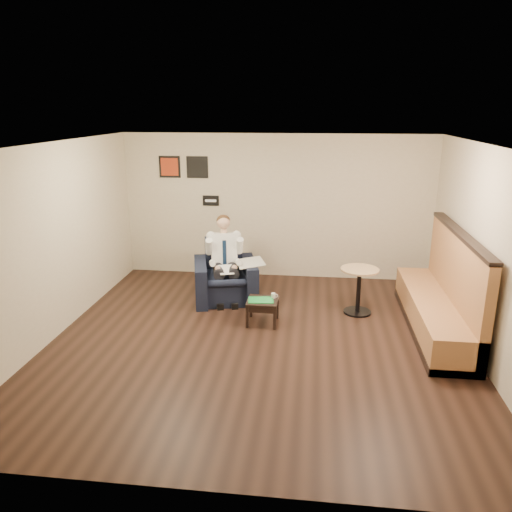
# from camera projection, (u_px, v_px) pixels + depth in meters

# --- Properties ---
(ground) EXTENTS (6.00, 6.00, 0.00)m
(ground) POSITION_uv_depth(u_px,v_px,m) (259.00, 341.00, 7.26)
(ground) COLOR black
(ground) RESTS_ON ground
(wall_back) EXTENTS (6.00, 0.02, 2.80)m
(wall_back) POSITION_uv_depth(u_px,v_px,m) (277.00, 207.00, 9.71)
(wall_back) COLOR beige
(wall_back) RESTS_ON ground
(wall_front) EXTENTS (6.00, 0.02, 2.80)m
(wall_front) POSITION_uv_depth(u_px,v_px,m) (217.00, 350.00, 4.00)
(wall_front) COLOR beige
(wall_front) RESTS_ON ground
(wall_left) EXTENTS (0.02, 6.00, 2.80)m
(wall_left) POSITION_uv_depth(u_px,v_px,m) (53.00, 242.00, 7.20)
(wall_left) COLOR beige
(wall_left) RESTS_ON ground
(wall_right) EXTENTS (0.02, 6.00, 2.80)m
(wall_right) POSITION_uv_depth(u_px,v_px,m) (487.00, 256.00, 6.51)
(wall_right) COLOR beige
(wall_right) RESTS_ON ground
(ceiling) EXTENTS (6.00, 6.00, 0.02)m
(ceiling) POSITION_uv_depth(u_px,v_px,m) (259.00, 145.00, 6.46)
(ceiling) COLOR white
(ceiling) RESTS_ON wall_back
(seating_sign) EXTENTS (0.32, 0.02, 0.20)m
(seating_sign) POSITION_uv_depth(u_px,v_px,m) (211.00, 201.00, 9.82)
(seating_sign) COLOR black
(seating_sign) RESTS_ON wall_back
(art_print_left) EXTENTS (0.42, 0.03, 0.42)m
(art_print_left) POSITION_uv_depth(u_px,v_px,m) (170.00, 167.00, 9.72)
(art_print_left) COLOR #B13415
(art_print_left) RESTS_ON wall_back
(art_print_right) EXTENTS (0.42, 0.03, 0.42)m
(art_print_right) POSITION_uv_depth(u_px,v_px,m) (197.00, 167.00, 9.66)
(art_print_right) COLOR black
(art_print_right) RESTS_ON wall_back
(armchair) EXTENTS (1.29, 1.29, 1.02)m
(armchair) POSITION_uv_depth(u_px,v_px,m) (225.00, 272.00, 8.70)
(armchair) COLOR black
(armchair) RESTS_ON ground
(seated_man) EXTENTS (0.89, 1.14, 1.40)m
(seated_man) POSITION_uv_depth(u_px,v_px,m) (226.00, 264.00, 8.52)
(seated_man) COLOR silver
(seated_man) RESTS_ON armchair
(lap_papers) EXTENTS (0.33, 0.39, 0.01)m
(lap_papers) POSITION_uv_depth(u_px,v_px,m) (226.00, 270.00, 8.43)
(lap_papers) COLOR white
(lap_papers) RESTS_ON seated_man
(newspaper) EXTENTS (0.59, 0.66, 0.01)m
(newspaper) POSITION_uv_depth(u_px,v_px,m) (250.00, 262.00, 8.59)
(newspaper) COLOR silver
(newspaper) RESTS_ON armchair
(side_table) EXTENTS (0.48, 0.48, 0.39)m
(side_table) POSITION_uv_depth(u_px,v_px,m) (263.00, 311.00, 7.81)
(side_table) COLOR black
(side_table) RESTS_ON ground
(green_folder) EXTENTS (0.42, 0.32, 0.01)m
(green_folder) POSITION_uv_depth(u_px,v_px,m) (261.00, 300.00, 7.74)
(green_folder) COLOR green
(green_folder) RESTS_ON side_table
(coffee_mug) EXTENTS (0.07, 0.07, 0.08)m
(coffee_mug) POSITION_uv_depth(u_px,v_px,m) (273.00, 296.00, 7.82)
(coffee_mug) COLOR white
(coffee_mug) RESTS_ON side_table
(smartphone) EXTENTS (0.13, 0.08, 0.01)m
(smartphone) POSITION_uv_depth(u_px,v_px,m) (266.00, 297.00, 7.88)
(smartphone) COLOR black
(smartphone) RESTS_ON side_table
(banquette) EXTENTS (0.70, 2.95, 1.51)m
(banquette) POSITION_uv_depth(u_px,v_px,m) (437.00, 283.00, 7.43)
(banquette) COLOR #A66E40
(banquette) RESTS_ON ground
(cafe_table) EXTENTS (0.72, 0.72, 0.77)m
(cafe_table) POSITION_uv_depth(u_px,v_px,m) (359.00, 291.00, 8.15)
(cafe_table) COLOR tan
(cafe_table) RESTS_ON ground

